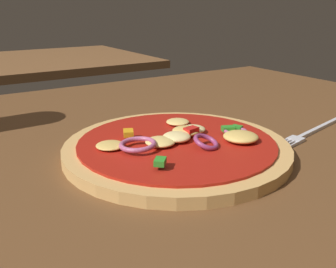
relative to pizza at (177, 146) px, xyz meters
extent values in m
cube|color=brown|center=(-0.03, -0.02, -0.02)|extent=(1.22, 0.96, 0.03)
cylinder|color=tan|center=(0.00, 0.00, 0.00)|extent=(0.28, 0.28, 0.01)
cylinder|color=#A81C11|center=(0.00, 0.00, 0.01)|extent=(0.25, 0.25, 0.00)
ellipsoid|color=#E5BC60|center=(-0.08, 0.02, 0.01)|extent=(0.03, 0.03, 0.01)
ellipsoid|color=#F4DB8E|center=(0.00, 0.00, 0.01)|extent=(0.04, 0.04, 0.01)
ellipsoid|color=#E5BC60|center=(0.02, 0.01, 0.01)|extent=(0.04, 0.04, 0.01)
ellipsoid|color=#EFCC72|center=(-0.03, 0.00, 0.01)|extent=(0.04, 0.04, 0.01)
ellipsoid|color=#EFCC72|center=(0.04, 0.06, 0.01)|extent=(0.03, 0.03, 0.01)
ellipsoid|color=#F4DB8E|center=(0.04, 0.02, 0.01)|extent=(0.03, 0.03, 0.01)
ellipsoid|color=#E5BC60|center=(0.07, -0.04, 0.01)|extent=(0.04, 0.04, 0.01)
torus|color=#B25984|center=(-0.06, 0.00, 0.01)|extent=(0.06, 0.06, 0.01)
torus|color=#93386B|center=(0.02, -0.04, 0.01)|extent=(0.04, 0.04, 0.02)
torus|color=#B25984|center=(0.07, -0.02, 0.01)|extent=(0.04, 0.04, 0.01)
cube|color=#2D8C28|center=(0.07, -0.01, 0.02)|extent=(0.02, 0.02, 0.01)
cube|color=red|center=(0.02, 0.00, 0.02)|extent=(0.02, 0.02, 0.01)
cube|color=orange|center=(-0.05, 0.04, 0.02)|extent=(0.02, 0.02, 0.01)
cube|color=#2D8C28|center=(0.09, -0.02, 0.01)|extent=(0.01, 0.02, 0.01)
cube|color=#2D8C28|center=(-0.06, -0.06, 0.02)|extent=(0.02, 0.02, 0.01)
cube|color=silver|center=(0.24, -0.04, -0.01)|extent=(0.14, 0.03, 0.00)
cube|color=silver|center=(0.16, -0.05, -0.01)|extent=(0.02, 0.02, 0.00)
cube|color=silver|center=(0.14, -0.05, -0.01)|extent=(0.03, 0.01, 0.00)
cube|color=silver|center=(0.14, -0.05, -0.01)|extent=(0.03, 0.01, 0.00)
cube|color=silver|center=(0.14, -0.06, -0.01)|extent=(0.03, 0.01, 0.00)
cube|color=silver|center=(0.14, -0.07, -0.01)|extent=(0.03, 0.01, 0.00)
cube|color=brown|center=(0.03, 0.99, -0.02)|extent=(0.82, 0.57, 0.03)
camera|label=1|loc=(-0.25, -0.37, 0.17)|focal=40.30mm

